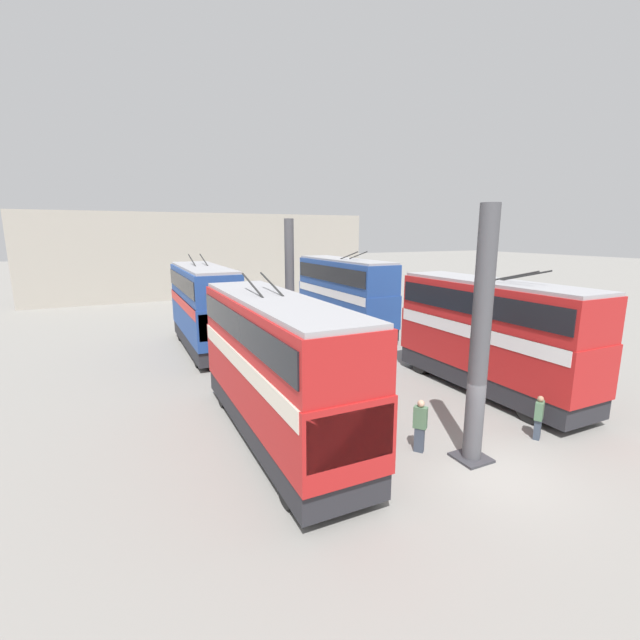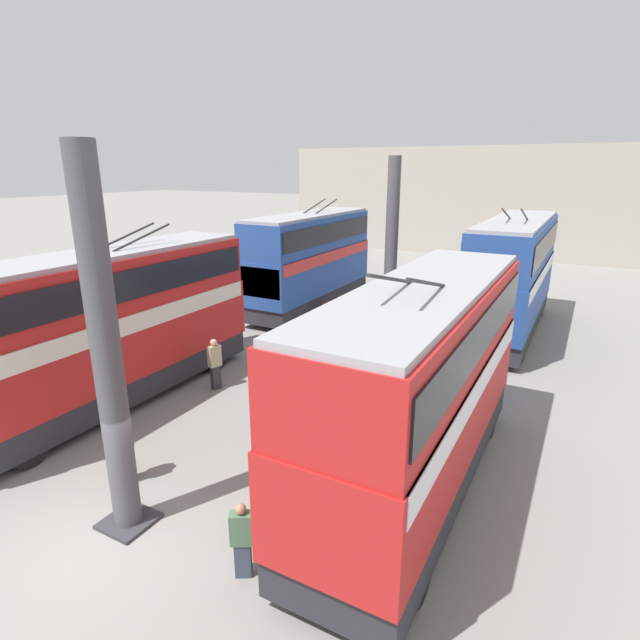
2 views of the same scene
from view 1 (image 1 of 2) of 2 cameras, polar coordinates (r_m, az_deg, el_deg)
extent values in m
plane|color=gray|center=(14.28, 22.22, -18.41)|extent=(240.00, 240.00, 0.00)
cube|color=#A8A093|center=(47.59, -14.18, 8.28)|extent=(0.50, 36.00, 8.96)
cylinder|color=#4C4C51|center=(13.45, 20.59, -2.34)|extent=(0.56, 0.56, 7.75)
cube|color=#333338|center=(14.80, 19.50, -16.91)|extent=(1.02, 1.02, 0.08)
cylinder|color=#4C4C51|center=(26.16, -4.07, 4.83)|extent=(0.56, 0.56, 7.75)
cube|color=#333338|center=(26.88, -3.95, -3.31)|extent=(1.02, 1.02, 0.08)
cylinder|color=black|center=(23.46, 17.26, -4.77)|extent=(1.08, 0.30, 1.08)
cylinder|color=black|center=(22.13, 13.24, -5.53)|extent=(1.08, 0.30, 1.08)
cylinder|color=black|center=(19.56, 30.12, -9.13)|extent=(1.08, 0.30, 1.08)
cylinder|color=black|center=(17.94, 26.24, -10.56)|extent=(1.08, 0.30, 1.08)
cube|color=#28282D|center=(20.50, 21.35, -6.97)|extent=(9.18, 2.45, 0.79)
cube|color=red|center=(20.12, 21.65, -3.15)|extent=(9.37, 2.50, 2.03)
cube|color=white|center=(19.95, 21.80, -1.09)|extent=(9.09, 2.54, 0.55)
cube|color=red|center=(19.75, 22.05, 2.07)|extent=(9.27, 2.43, 1.68)
cube|color=black|center=(19.74, 22.07, 2.31)|extent=(8.99, 2.51, 0.93)
cube|color=#9E9EA3|center=(19.64, 22.25, 4.70)|extent=(9.18, 2.25, 0.14)
cube|color=black|center=(23.35, 13.40, -0.17)|extent=(0.12, 2.30, 1.30)
cylinder|color=#282828|center=(19.11, 25.63, 5.34)|extent=(2.35, 0.07, 0.65)
cylinder|color=#282828|center=(18.57, 24.27, 5.31)|extent=(2.35, 0.07, 0.65)
cylinder|color=black|center=(34.44, 1.70, 0.74)|extent=(0.92, 0.30, 0.92)
cylinder|color=black|center=(33.54, -1.49, 0.44)|extent=(0.92, 0.30, 0.92)
cylinder|color=black|center=(28.36, 8.42, -1.75)|extent=(0.92, 0.30, 0.92)
cylinder|color=black|center=(27.26, 4.75, -2.20)|extent=(0.92, 0.30, 0.92)
cube|color=#28282D|center=(30.71, 3.14, -0.29)|extent=(10.02, 2.45, 0.76)
cube|color=#234793|center=(30.45, 3.17, 2.36)|extent=(10.22, 2.50, 2.12)
cube|color=white|center=(30.33, 3.19, 3.82)|extent=(9.92, 2.54, 0.55)
cube|color=#234793|center=(30.19, 3.21, 6.11)|extent=(10.12, 2.43, 1.88)
cube|color=black|center=(30.18, 3.21, 6.28)|extent=(9.82, 2.51, 1.04)
cube|color=#9E9EA3|center=(30.11, 3.23, 8.02)|extent=(10.02, 2.25, 0.14)
cube|color=black|center=(34.88, -0.83, 3.91)|extent=(0.12, 2.30, 1.35)
cylinder|color=#282828|center=(29.16, 5.08, 8.59)|extent=(2.35, 0.07, 0.65)
cylinder|color=#282828|center=(28.81, 3.86, 8.57)|extent=(2.35, 0.07, 0.65)
cylinder|color=black|center=(12.60, 5.19, -19.08)|extent=(1.04, 0.30, 1.04)
cylinder|color=black|center=(11.81, -4.25, -21.36)|extent=(1.04, 0.30, 1.04)
cylinder|color=black|center=(18.57, -6.40, -8.71)|extent=(1.04, 0.30, 1.04)
cylinder|color=black|center=(18.05, -12.79, -9.55)|extent=(1.04, 0.30, 1.04)
cube|color=#28282D|center=(15.12, -5.74, -12.93)|extent=(10.02, 2.45, 0.78)
cube|color=red|center=(14.59, -5.85, -7.85)|extent=(10.22, 2.50, 2.05)
cube|color=silver|center=(14.36, -5.91, -5.02)|extent=(9.92, 2.54, 0.55)
cube|color=red|center=(14.09, -6.01, -0.81)|extent=(10.12, 2.43, 1.61)
cube|color=black|center=(14.07, -6.01, -0.49)|extent=(9.82, 2.51, 0.89)
cube|color=#9E9EA3|center=(13.93, -6.08, 2.71)|extent=(10.02, 2.25, 0.14)
cube|color=black|center=(10.26, 4.12, -15.29)|extent=(0.12, 2.30, 1.31)
cylinder|color=#282828|center=(15.19, -6.49, 4.81)|extent=(2.35, 0.07, 0.65)
cylinder|color=#282828|center=(14.98, -9.03, 4.65)|extent=(2.35, 0.07, 0.65)
cylinder|color=black|center=(23.79, -10.98, -4.26)|extent=(1.06, 0.30, 1.06)
cylinder|color=black|center=(23.38, -15.98, -4.78)|extent=(1.06, 0.30, 1.06)
cylinder|color=black|center=(29.80, -14.11, -1.19)|extent=(1.06, 0.30, 1.06)
cylinder|color=black|center=(29.48, -18.11, -1.56)|extent=(1.06, 0.30, 1.06)
cube|color=#28282D|center=(26.63, -14.99, -2.40)|extent=(9.16, 2.45, 0.79)
cube|color=#234793|center=(26.33, -15.15, 0.68)|extent=(9.34, 2.50, 2.12)
cube|color=red|center=(26.20, -15.24, 2.37)|extent=(9.06, 2.54, 0.55)
cube|color=#234793|center=(26.05, -15.37, 4.79)|extent=(9.25, 2.43, 1.68)
cube|color=black|center=(26.04, -15.38, 4.97)|extent=(8.97, 2.51, 0.92)
cube|color=#9E9EA3|center=(25.97, -15.48, 6.78)|extent=(9.16, 2.25, 0.14)
cube|color=black|center=(21.85, -12.92, -0.83)|extent=(0.12, 2.30, 1.36)
cylinder|color=#282828|center=(27.15, -15.24, 7.75)|extent=(2.35, 0.07, 0.65)
cylinder|color=#282828|center=(27.03, -16.71, 7.65)|extent=(2.35, 0.07, 0.65)
cube|color=#384251|center=(14.63, 13.09, -15.26)|extent=(0.36, 0.34, 0.82)
cube|color=#4C7051|center=(14.30, 13.23, -12.53)|extent=(0.48, 0.45, 0.71)
sphere|color=tan|center=(14.12, 13.32, -10.79)|extent=(0.23, 0.23, 0.23)
cube|color=#384251|center=(16.79, 27.00, -12.81)|extent=(0.32, 0.36, 0.72)
cube|color=#4C7051|center=(16.54, 27.21, -10.67)|extent=(0.42, 0.48, 0.63)
sphere|color=#A37A5B|center=(16.40, 27.35, -9.32)|extent=(0.20, 0.20, 0.20)
cube|color=#2D2D33|center=(17.83, -1.47, -9.87)|extent=(0.35, 0.29, 0.83)
cube|color=tan|center=(17.56, -1.49, -7.51)|extent=(0.48, 0.36, 0.72)
sphere|color=tan|center=(17.41, -1.49, -6.02)|extent=(0.24, 0.24, 0.24)
cube|color=#2D2D33|center=(22.60, -1.78, -5.21)|extent=(0.36, 0.31, 0.82)
cube|color=#4C7051|center=(22.39, -1.79, -3.32)|extent=(0.48, 0.40, 0.72)
sphere|color=tan|center=(22.27, -1.80, -2.15)|extent=(0.23, 0.23, 0.23)
cylinder|color=#933828|center=(25.63, -10.20, -3.25)|extent=(0.57, 0.57, 0.92)
cylinder|color=#933828|center=(25.63, -10.20, -3.25)|extent=(0.60, 0.60, 0.04)
camera|label=2|loc=(17.67, 55.02, 7.81)|focal=28.00mm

